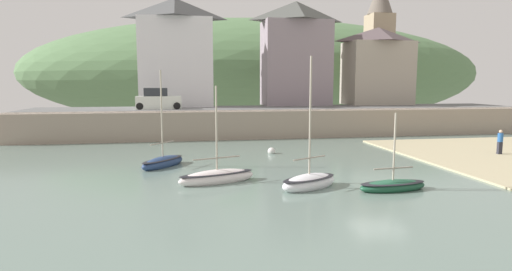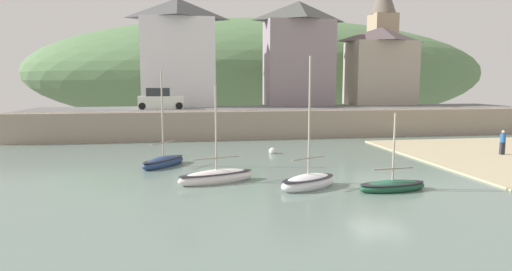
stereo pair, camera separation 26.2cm
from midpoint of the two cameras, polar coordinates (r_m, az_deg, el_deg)
name	(u,v)px [view 1 (the left image)]	position (r m, az deg, el deg)	size (l,w,h in m)	color
quay_seawall	(290,121)	(37.81, 4.53, 1.95)	(48.00, 9.40, 2.40)	gray
hillside_backdrop	(260,74)	(75.38, 0.43, 8.46)	(80.00, 44.00, 18.36)	#567B4E
waterfront_building_left	(176,52)	(44.31, -11.07, 11.15)	(7.59, 4.83, 10.93)	silver
waterfront_building_centre	(296,53)	(45.84, 5.30, 11.18)	(7.36, 4.62, 11.01)	gray
waterfront_building_right	(377,66)	(49.05, 16.12, 9.18)	(7.32, 4.78, 8.51)	#A49B8B
church_with_spire	(379,39)	(53.74, 16.33, 12.58)	(3.00, 3.00, 14.94)	tan
fishing_boat_green	(163,162)	(24.81, -12.91, -3.52)	(2.85, 3.22, 5.72)	navy
sailboat_blue_trim	(217,177)	(20.45, -5.72, -5.66)	(4.02, 2.17, 4.88)	white
sailboat_tall_mast	(393,185)	(19.91, 17.85, -6.53)	(3.35, 1.39, 3.64)	#1C4F35
rowboat_small_beached	(309,182)	(19.45, 6.89, -6.28)	(3.31, 2.49, 6.21)	white
parked_car_near_slipway	(158,100)	(39.80, -13.42, 4.70)	(4.14, 1.82, 1.95)	silver
person_on_slipway	(500,141)	(32.08, 30.21, -0.64)	(0.34, 0.34, 1.62)	#282833
mooring_buoy	(271,151)	(28.62, 1.87, -2.17)	(0.52, 0.52, 0.52)	silver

